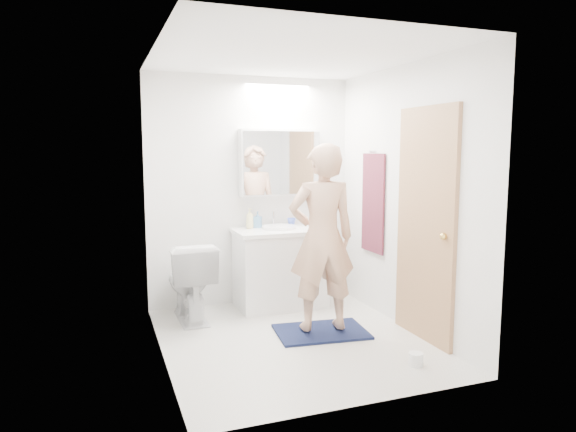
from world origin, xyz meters
name	(u,v)px	position (x,y,z in m)	size (l,w,h in m)	color
floor	(293,339)	(0.00, 0.00, 0.00)	(2.50, 2.50, 0.00)	silver
ceiling	(293,55)	(0.00, 0.00, 2.40)	(2.50, 2.50, 0.00)	white
wall_back	(251,191)	(0.00, 1.25, 1.20)	(2.50, 2.50, 0.00)	white
wall_front	(365,221)	(0.00, -1.25, 1.20)	(2.50, 2.50, 0.00)	white
wall_left	(159,207)	(-1.10, 0.00, 1.20)	(2.50, 2.50, 0.00)	white
wall_right	(405,198)	(1.10, 0.00, 1.20)	(2.50, 2.50, 0.00)	white
vanity_cabinet	(280,270)	(0.23, 0.96, 0.39)	(0.90, 0.55, 0.78)	white
countertop	(280,231)	(0.23, 0.96, 0.80)	(0.95, 0.58, 0.04)	white
sink_basin	(279,227)	(0.23, 0.99, 0.84)	(0.36, 0.36, 0.03)	white
faucet	(273,219)	(0.23, 1.19, 0.90)	(0.02, 0.02, 0.16)	silver
medicine_cabinet	(280,163)	(0.30, 1.18, 1.50)	(0.88, 0.14, 0.70)	white
mirror_panel	(282,163)	(0.30, 1.10, 1.50)	(0.84, 0.01, 0.66)	silver
toilet	(189,281)	(-0.74, 0.85, 0.39)	(0.43, 0.76, 0.77)	white
bath_rug	(321,332)	(0.30, 0.06, 0.01)	(0.80, 0.55, 0.02)	#121B39
person	(322,238)	(0.30, 0.06, 0.87)	(0.60, 0.39, 1.65)	tan
door	(425,225)	(1.08, -0.35, 1.00)	(0.04, 0.80, 2.00)	#A57552
door_knob	(443,236)	(1.04, -0.65, 0.95)	(0.06, 0.06, 0.06)	gold
towel	(373,203)	(1.08, 0.55, 1.10)	(0.02, 0.42, 1.00)	#1B133D
towel_hook	(373,151)	(1.07, 0.55, 1.62)	(0.02, 0.02, 0.07)	silver
soap_bottle_a	(250,219)	(-0.06, 1.11, 0.92)	(0.08, 0.08, 0.21)	beige
soap_bottle_b	(258,220)	(0.04, 1.15, 0.91)	(0.08, 0.08, 0.17)	#5C94C5
toothbrush_cup	(291,222)	(0.41, 1.12, 0.86)	(0.09, 0.09, 0.09)	#4259C7
toilet_paper_roll	(416,359)	(0.69, -0.84, 0.05)	(0.11, 0.11, 0.10)	white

